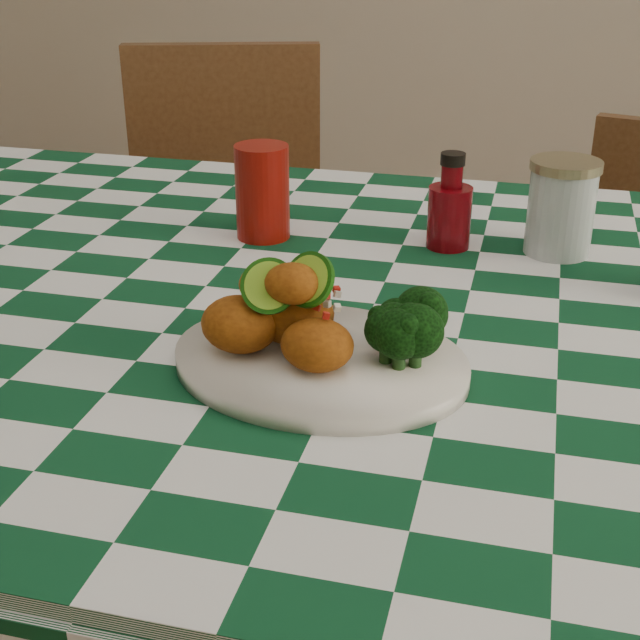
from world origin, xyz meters
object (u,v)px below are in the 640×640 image
(ketchup_bottle, at_px, (450,201))
(wooden_chair_left, at_px, (226,279))
(dining_table, at_px, (367,572))
(red_tumbler, at_px, (262,192))
(mason_jar, at_px, (561,208))
(fried_chicken_pile, at_px, (295,308))
(plate, at_px, (320,362))

(ketchup_bottle, distance_m, wooden_chair_left, 0.85)
(dining_table, distance_m, wooden_chair_left, 0.88)
(red_tumbler, bearing_deg, mason_jar, 5.39)
(wooden_chair_left, bearing_deg, fried_chicken_pile, -82.56)
(plate, relative_size, red_tumbler, 2.33)
(ketchup_bottle, bearing_deg, fried_chicken_pile, -105.64)
(ketchup_bottle, bearing_deg, dining_table, -106.03)
(red_tumbler, distance_m, ketchup_bottle, 0.25)
(dining_table, distance_m, ketchup_bottle, 0.50)
(dining_table, xyz_separation_m, wooden_chair_left, (-0.46, 0.75, 0.07))
(wooden_chair_left, bearing_deg, mason_jar, -55.75)
(plate, bearing_deg, mason_jar, 60.29)
(fried_chicken_pile, height_order, red_tumbler, red_tumbler)
(plate, xyz_separation_m, red_tumbler, (-0.17, 0.35, 0.05))
(fried_chicken_pile, distance_m, mason_jar, 0.46)
(red_tumbler, relative_size, ketchup_bottle, 1.00)
(plate, relative_size, mason_jar, 2.39)
(dining_table, height_order, ketchup_bottle, ketchup_bottle)
(mason_jar, bearing_deg, fried_chicken_pile, -122.37)
(ketchup_bottle, bearing_deg, plate, -102.11)
(dining_table, relative_size, plate, 5.65)
(ketchup_bottle, distance_m, mason_jar, 0.14)
(plate, relative_size, wooden_chair_left, 0.32)
(red_tumbler, xyz_separation_m, wooden_chair_left, (-0.27, 0.57, -0.39))
(plate, distance_m, wooden_chair_left, 1.07)
(wooden_chair_left, bearing_deg, dining_table, -75.27)
(plate, bearing_deg, ketchup_bottle, 77.89)
(plate, relative_size, fried_chicken_pile, 2.03)
(fried_chicken_pile, bearing_deg, red_tumbler, 112.36)
(plate, bearing_deg, dining_table, 82.79)
(red_tumbler, height_order, wooden_chair_left, wooden_chair_left)
(fried_chicken_pile, bearing_deg, wooden_chair_left, 114.46)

